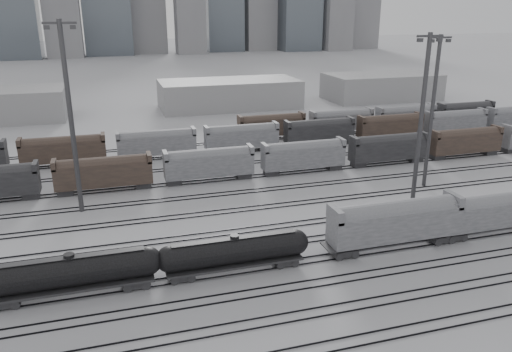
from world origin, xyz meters
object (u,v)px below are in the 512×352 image
object	(u,v)px
hopper_car_b	(495,210)
light_mast_c	(421,119)
tank_car_a	(71,273)
hopper_car_a	(395,220)
tank_car_b	(235,252)

from	to	relation	value
hopper_car_b	light_mast_c	bearing A→B (deg)	113.08
hopper_car_b	light_mast_c	distance (m)	15.52
tank_car_a	hopper_car_a	world-z (taller)	hopper_car_a
tank_car_b	hopper_car_b	bearing A→B (deg)	-0.00
hopper_car_a	hopper_car_b	xyz separation A→B (m)	(14.57, -0.00, -0.44)
tank_car_b	hopper_car_a	distance (m)	19.94
hopper_car_a	tank_car_b	bearing A→B (deg)	-180.00
tank_car_b	hopper_car_a	size ratio (longest dim) A/B	1.02
tank_car_a	hopper_car_a	size ratio (longest dim) A/B	1.08
hopper_car_a	light_mast_c	xyz separation A→B (m)	(9.88, 10.99, 9.47)
tank_car_a	hopper_car_b	distance (m)	51.46
tank_car_b	hopper_car_b	distance (m)	34.48
tank_car_a	hopper_car_b	bearing A→B (deg)	-0.00
tank_car_a	hopper_car_a	bearing A→B (deg)	0.00
hopper_car_b	light_mast_c	size ratio (longest dim) A/B	0.60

